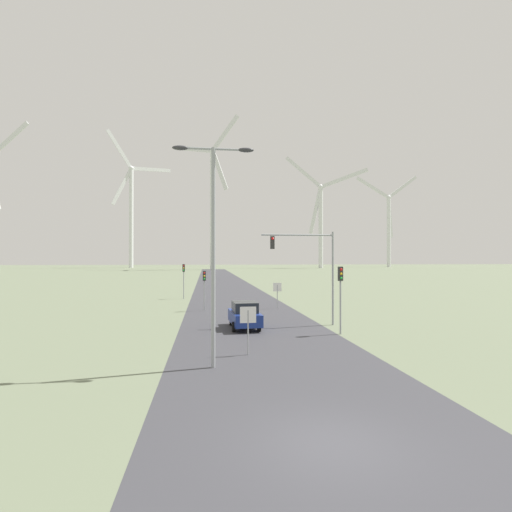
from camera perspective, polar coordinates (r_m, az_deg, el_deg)
The scene contains 14 objects.
ground_plane at distance 11.52m, azimuth 10.70°, elevation -24.80°, with size 600.00×600.00×0.00m, color #667056.
road_surface at distance 58.27m, azimuth -3.98°, elevation -5.05°, with size 10.00×240.00×0.01m.
streetlamp at distance 17.59m, azimuth -6.11°, elevation 4.05°, with size 3.57×0.32×9.67m.
stop_sign_near at distance 19.97m, azimuth -1.14°, elevation -9.30°, with size 0.81×0.07×2.39m.
stop_sign_far at distance 38.08m, azimuth 3.06°, elevation -4.96°, with size 0.81×0.07×2.45m.
traffic_light_post_near_left at distance 36.68m, azimuth -7.39°, elevation -3.64°, with size 0.28×0.34×3.63m.
traffic_light_post_near_right at distance 25.72m, azimuth 11.98°, elevation -4.05°, with size 0.28×0.33×4.26m.
traffic_light_post_mid_left at distance 47.89m, azimuth -10.29°, elevation -2.47°, with size 0.28×0.33×4.11m.
traffic_light_mast_overhead at distance 28.66m, azimuth 7.60°, elevation -0.31°, with size 5.25×0.35×6.69m.
car_approaching at distance 27.51m, azimuth -1.64°, elevation -8.42°, with size 2.05×4.20×1.83m.
wind_turbine_left at distance 218.27m, azimuth -17.40°, elevation 6.75°, with size 30.59×16.95×70.05m.
wind_turbine_center at distance 174.23m, azimuth -6.22°, elevation 8.26°, with size 27.44×13.53×65.71m.
wind_turbine_right at distance 202.53m, azimuth 9.23°, elevation 5.70°, with size 37.38×18.00×57.23m.
wind_turbine_far_right at distance 242.94m, azimuth 18.43°, elevation 4.62°, with size 40.33×8.53×53.87m.
Camera 1 is at (-3.21, -9.98, 4.77)m, focal length 28.00 mm.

